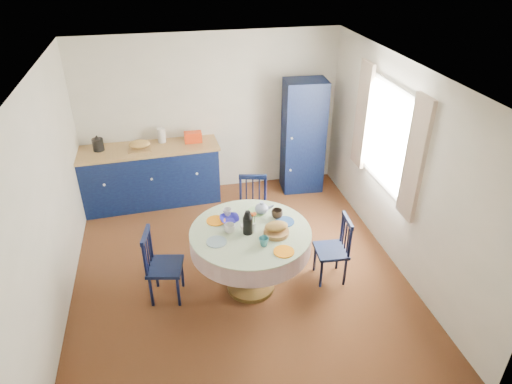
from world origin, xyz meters
TOP-DOWN VIEW (x-y plane):
  - floor at (0.00, 0.00)m, footprint 4.50×4.50m
  - ceiling at (0.00, 0.00)m, footprint 4.50×4.50m
  - wall_back at (0.00, 2.25)m, footprint 4.00×0.02m
  - wall_left at (-2.00, 0.00)m, footprint 0.02×4.50m
  - wall_right at (2.00, 0.00)m, footprint 0.02×4.50m
  - window at (1.95, 0.30)m, footprint 0.10×1.74m
  - kitchen_counter at (-1.00, 1.96)m, footprint 2.12×0.75m
  - pantry_cabinet at (1.40, 1.91)m, footprint 0.66×0.49m
  - dining_table at (0.10, -0.33)m, footprint 1.36×1.36m
  - chair_left at (-0.92, -0.25)m, footprint 0.45×0.47m
  - chair_far at (0.32, 0.66)m, footprint 0.49×0.48m
  - chair_right at (1.11, -0.35)m, footprint 0.39×0.41m
  - mug_a at (-0.14, -0.31)m, footprint 0.13×0.13m
  - mug_b at (0.18, -0.62)m, footprint 0.11×0.11m
  - mug_c at (0.45, -0.13)m, footprint 0.13×0.13m
  - mug_d at (-0.11, 0.02)m, footprint 0.11×0.11m
  - cobalt_bowl at (-0.10, -0.09)m, footprint 0.22×0.22m

SIDE VIEW (x-z plane):
  - floor at x=0.00m, z-range 0.00..0.00m
  - chair_right at x=1.11m, z-range 0.01..0.86m
  - chair_left at x=-0.92m, z-range 0.01..0.90m
  - chair_far at x=0.32m, z-range 0.01..0.93m
  - kitchen_counter at x=-1.00m, z-range -0.11..1.07m
  - dining_table at x=0.10m, z-range 0.15..1.25m
  - cobalt_bowl at x=-0.10m, z-range 0.83..0.88m
  - mug_d at x=-0.11m, z-range 0.83..0.93m
  - mug_a at x=-0.14m, z-range 0.83..0.93m
  - mug_b at x=0.18m, z-range 0.83..0.93m
  - mug_c at x=0.45m, z-range 0.83..0.93m
  - pantry_cabinet at x=1.40m, z-range 0.00..1.81m
  - wall_back at x=0.00m, z-range 0.00..2.50m
  - wall_left at x=-2.00m, z-range 0.00..2.50m
  - wall_right at x=2.00m, z-range 0.00..2.50m
  - window at x=1.95m, z-range 0.80..2.25m
  - ceiling at x=0.00m, z-range 2.50..2.50m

